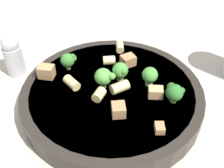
{
  "coord_description": "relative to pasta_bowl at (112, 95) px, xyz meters",
  "views": [
    {
      "loc": [
        0.33,
        -0.06,
        0.33
      ],
      "look_at": [
        0.0,
        0.0,
        0.04
      ],
      "focal_mm": 45.0,
      "sensor_mm": 36.0,
      "label": 1
    }
  ],
  "objects": [
    {
      "name": "ground_plane",
      "position": [
        0.0,
        0.0,
        -0.02
      ],
      "size": [
        2.0,
        2.0,
        0.0
      ],
      "primitive_type": "plane",
      "color": "#BCB29E"
    },
    {
      "name": "pasta_bowl",
      "position": [
        0.0,
        0.0,
        0.0
      ],
      "size": [
        0.29,
        0.29,
        0.03
      ],
      "color": "#28231E",
      "rests_on": "ground_plane"
    },
    {
      "name": "broccoli_floret_0",
      "position": [
        0.04,
        0.09,
        0.03
      ],
      "size": [
        0.03,
        0.03,
        0.03
      ],
      "color": "#93B766",
      "rests_on": "pasta_bowl"
    },
    {
      "name": "broccoli_floret_1",
      "position": [
        -0.02,
        0.02,
        0.03
      ],
      "size": [
        0.03,
        0.03,
        0.03
      ],
      "color": "#84AD60",
      "rests_on": "pasta_bowl"
    },
    {
      "name": "broccoli_floret_2",
      "position": [
        -0.06,
        -0.06,
        0.03
      ],
      "size": [
        0.02,
        0.03,
        0.03
      ],
      "color": "#9EC175",
      "rests_on": "pasta_bowl"
    },
    {
      "name": "broccoli_floret_3",
      "position": [
        -0.0,
        0.06,
        0.03
      ],
      "size": [
        0.02,
        0.03,
        0.03
      ],
      "color": "#9EC175",
      "rests_on": "pasta_bowl"
    },
    {
      "name": "broccoli_floret_4",
      "position": [
        -0.01,
        -0.01,
        0.03
      ],
      "size": [
        0.03,
        0.03,
        0.03
      ],
      "color": "#93B766",
      "rests_on": "pasta_bowl"
    },
    {
      "name": "rigatoni_0",
      "position": [
        -0.02,
        -0.06,
        0.02
      ],
      "size": [
        0.03,
        0.03,
        0.01
      ],
      "primitive_type": "cylinder",
      "rotation": [
        1.57,
        0.0,
        2.11
      ],
      "color": "#E0C67F",
      "rests_on": "pasta_bowl"
    },
    {
      "name": "rigatoni_1",
      "position": [
        -0.11,
        0.03,
        0.02
      ],
      "size": [
        0.03,
        0.02,
        0.01
      ],
      "primitive_type": "cylinder",
      "rotation": [
        1.57,
        0.0,
        1.42
      ],
      "color": "#E0C67F",
      "rests_on": "pasta_bowl"
    },
    {
      "name": "rigatoni_2",
      "position": [
        0.02,
        -0.02,
        0.02
      ],
      "size": [
        0.03,
        0.02,
        0.02
      ],
      "primitive_type": "cylinder",
      "rotation": [
        1.57,
        0.0,
        0.98
      ],
      "color": "#E0C67F",
      "rests_on": "pasta_bowl"
    },
    {
      "name": "rigatoni_3",
      "position": [
        0.01,
        0.01,
        0.02
      ],
      "size": [
        0.03,
        0.03,
        0.02
      ],
      "primitive_type": "cylinder",
      "rotation": [
        1.57,
        0.0,
        0.36
      ],
      "color": "#E0C67F",
      "rests_on": "pasta_bowl"
    },
    {
      "name": "rigatoni_4",
      "position": [
        -0.07,
        0.01,
        0.02
      ],
      "size": [
        0.02,
        0.02,
        0.02
      ],
      "primitive_type": "cylinder",
      "rotation": [
        1.57,
        0.0,
        3.09
      ],
      "color": "#E0C67F",
      "rests_on": "pasta_bowl"
    },
    {
      "name": "chicken_chunk_0",
      "position": [
        -0.06,
        0.04,
        0.02
      ],
      "size": [
        0.03,
        0.03,
        0.02
      ],
      "primitive_type": "cube",
      "rotation": [
        0.0,
        0.0,
        1.9
      ],
      "color": "#A87A4C",
      "rests_on": "pasta_bowl"
    },
    {
      "name": "chicken_chunk_1",
      "position": [
        0.09,
        0.05,
        0.02
      ],
      "size": [
        0.02,
        0.02,
        0.01
      ],
      "primitive_type": "cube",
      "rotation": [
        0.0,
        0.0,
        2.99
      ],
      "color": "#A87A4C",
      "rests_on": "pasta_bowl"
    },
    {
      "name": "chicken_chunk_2",
      "position": [
        -0.05,
        -0.1,
        0.02
      ],
      "size": [
        0.03,
        0.03,
        0.02
      ],
      "primitive_type": "cube",
      "rotation": [
        0.0,
        0.0,
        1.22
      ],
      "color": "tan",
      "rests_on": "pasta_bowl"
    },
    {
      "name": "chicken_chunk_3",
      "position": [
        0.05,
        0.0,
        0.02
      ],
      "size": [
        0.02,
        0.02,
        0.02
      ],
      "primitive_type": "cube",
      "rotation": [
        0.0,
        0.0,
        3.08
      ],
      "color": "#A87A4C",
      "rests_on": "pasta_bowl"
    },
    {
      "name": "chicken_chunk_4",
      "position": [
        0.03,
        0.06,
        0.02
      ],
      "size": [
        0.02,
        0.03,
        0.02
      ],
      "primitive_type": "cube",
      "rotation": [
        0.0,
        0.0,
        1.34
      ],
      "color": "tan",
      "rests_on": "pasta_bowl"
    },
    {
      "name": "pepper_shaker",
      "position": [
        -0.11,
        -0.16,
        0.02
      ],
      "size": [
        0.03,
        0.03,
        0.08
      ],
      "color": "#B2B2B7",
      "rests_on": "ground_plane"
    }
  ]
}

